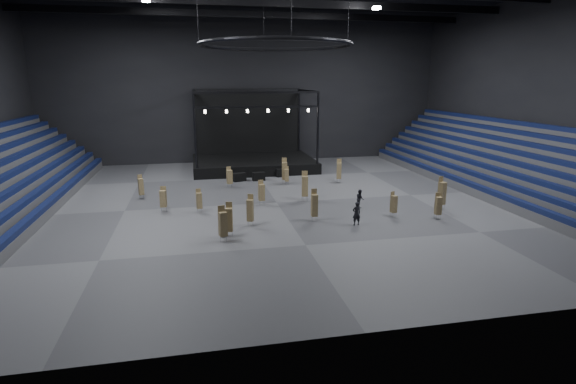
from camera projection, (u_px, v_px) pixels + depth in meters
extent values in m
plane|color=#555558|center=(277.00, 203.00, 38.76)|extent=(50.00, 50.00, 0.00)
cube|color=black|center=(247.00, 90.00, 56.51)|extent=(50.00, 0.20, 18.00)
cube|color=black|center=(376.00, 117.00, 16.62)|extent=(50.00, 0.20, 18.00)
cube|color=black|center=(542.00, 94.00, 41.46)|extent=(0.20, 42.00, 18.00)
cube|color=#4E4E51|center=(3.00, 213.00, 34.48)|extent=(7.20, 40.00, 0.75)
cube|color=#0E163E|center=(48.00, 203.00, 34.98)|extent=(0.59, 40.00, 0.40)
cube|color=#0E163E|center=(34.00, 195.00, 34.62)|extent=(0.59, 40.00, 0.40)
cube|color=#0E163E|center=(20.00, 186.00, 34.26)|extent=(0.59, 40.00, 0.40)
cube|color=#0E163E|center=(6.00, 177.00, 33.91)|extent=(0.59, 40.00, 0.40)
cube|color=#4E4E51|center=(497.00, 187.00, 42.86)|extent=(7.20, 40.00, 0.75)
cube|color=#0E163E|center=(466.00, 182.00, 42.08)|extent=(0.59, 40.00, 0.40)
cube|color=#4E4E51|center=(501.00, 183.00, 42.86)|extent=(6.30, 40.00, 1.50)
cube|color=#0E163E|center=(476.00, 174.00, 42.07)|extent=(0.59, 40.00, 0.40)
cube|color=#4E4E51|center=(506.00, 179.00, 42.86)|extent=(5.40, 40.00, 2.25)
cube|color=#0E163E|center=(485.00, 166.00, 42.07)|extent=(0.59, 40.00, 0.40)
cube|color=#4E4E51|center=(511.00, 175.00, 42.85)|extent=(4.50, 40.00, 3.00)
cube|color=#0E163E|center=(495.00, 158.00, 42.06)|extent=(0.59, 40.00, 0.40)
cube|color=#4E4E51|center=(515.00, 171.00, 42.85)|extent=(3.60, 40.00, 3.75)
cube|color=#0E163E|center=(504.00, 149.00, 42.05)|extent=(0.59, 40.00, 0.40)
cube|color=#4E4E51|center=(520.00, 166.00, 42.85)|extent=(2.70, 40.00, 4.50)
cube|color=#0E163E|center=(513.00, 141.00, 42.05)|extent=(0.59, 40.00, 0.40)
cube|color=#4E4E51|center=(524.00, 162.00, 42.84)|extent=(1.80, 40.00, 5.25)
cube|color=#0E163E|center=(523.00, 133.00, 42.04)|extent=(0.59, 40.00, 0.40)
cube|color=#4E4E51|center=(529.00, 158.00, 42.84)|extent=(0.90, 40.00, 6.00)
cube|color=#0E163E|center=(532.00, 125.00, 42.03)|extent=(0.59, 40.00, 0.40)
cube|color=black|center=(253.00, 164.00, 53.34)|extent=(14.00, 10.00, 1.20)
cube|color=black|center=(248.00, 121.00, 56.77)|extent=(13.30, 0.30, 8.00)
cylinder|color=black|center=(195.00, 131.00, 46.58)|extent=(0.24, 0.24, 7.80)
cylinder|color=black|center=(195.00, 123.00, 55.32)|extent=(0.24, 0.24, 7.80)
cylinder|color=black|center=(318.00, 129.00, 49.16)|extent=(0.24, 0.24, 7.80)
cylinder|color=black|center=(299.00, 121.00, 57.90)|extent=(0.24, 0.24, 7.80)
cube|color=black|center=(258.00, 92.00, 46.92)|extent=(13.40, 0.25, 0.25)
cube|color=black|center=(247.00, 90.00, 55.66)|extent=(13.40, 0.25, 0.25)
cube|color=black|center=(258.00, 107.00, 47.29)|extent=(13.40, 0.20, 0.20)
cylinder|color=white|center=(205.00, 112.00, 46.31)|extent=(0.24, 0.24, 0.35)
cylinder|color=white|center=(226.00, 111.00, 46.74)|extent=(0.24, 0.24, 0.35)
cylinder|color=white|center=(247.00, 111.00, 47.17)|extent=(0.24, 0.24, 0.35)
cylinder|color=white|center=(268.00, 111.00, 47.60)|extent=(0.24, 0.24, 0.35)
cylinder|color=white|center=(288.00, 110.00, 48.03)|extent=(0.24, 0.24, 0.35)
cylinder|color=white|center=(308.00, 110.00, 48.46)|extent=(0.24, 0.24, 0.35)
torus|color=black|center=(276.00, 45.00, 35.59)|extent=(12.30, 12.30, 0.30)
cylinder|color=black|center=(349.00, 13.00, 36.16)|extent=(0.04, 0.04, 5.00)
cylinder|color=black|center=(264.00, 21.00, 40.68)|extent=(0.04, 0.04, 5.00)
cylinder|color=black|center=(197.00, 9.00, 33.81)|extent=(0.04, 0.04, 5.00)
cube|color=black|center=(262.00, 2.00, 41.21)|extent=(49.00, 0.35, 0.70)
cube|color=black|center=(251.00, 14.00, 48.81)|extent=(49.00, 0.35, 0.70)
cube|color=white|center=(146.00, 0.00, 36.55)|extent=(0.60, 0.60, 0.25)
cube|color=white|center=(377.00, 8.00, 40.47)|extent=(0.60, 0.60, 0.25)
cube|color=black|center=(239.00, 177.00, 46.79)|extent=(1.45, 1.05, 0.87)
cube|color=black|center=(259.00, 176.00, 47.12)|extent=(1.35, 0.76, 0.87)
cube|color=black|center=(282.00, 173.00, 49.02)|extent=(1.43, 0.94, 0.88)
cylinder|color=silver|center=(260.00, 203.00, 37.78)|extent=(0.03, 0.03, 0.39)
cylinder|color=silver|center=(259.00, 202.00, 38.13)|extent=(0.03, 0.03, 0.39)
cylinder|color=silver|center=(264.00, 203.00, 37.86)|extent=(0.03, 0.03, 0.39)
cylinder|color=silver|center=(264.00, 202.00, 38.21)|extent=(0.03, 0.03, 0.39)
cube|color=tan|center=(262.00, 192.00, 37.78)|extent=(0.53, 0.53, 1.40)
cube|color=tan|center=(261.00, 184.00, 37.79)|extent=(0.45, 0.13, 0.77)
cylinder|color=silver|center=(338.00, 181.00, 46.07)|extent=(0.03, 0.03, 0.40)
cylinder|color=silver|center=(336.00, 180.00, 46.43)|extent=(0.03, 0.03, 0.40)
cylinder|color=silver|center=(341.00, 181.00, 46.14)|extent=(0.03, 0.03, 0.40)
cylinder|color=silver|center=(340.00, 180.00, 46.50)|extent=(0.03, 0.03, 0.40)
cube|color=tan|center=(339.00, 171.00, 46.03)|extent=(0.60, 0.60, 1.64)
cube|color=tan|center=(339.00, 163.00, 46.04)|extent=(0.46, 0.19, 0.90)
cylinder|color=silver|center=(285.00, 183.00, 45.19)|extent=(0.03, 0.03, 0.34)
cylinder|color=silver|center=(285.00, 183.00, 45.50)|extent=(0.03, 0.03, 0.34)
cylinder|color=silver|center=(289.00, 183.00, 45.25)|extent=(0.03, 0.03, 0.34)
cylinder|color=silver|center=(288.00, 182.00, 45.56)|extent=(0.03, 0.03, 0.34)
cube|color=tan|center=(287.00, 175.00, 45.18)|extent=(0.46, 0.46, 1.23)
cube|color=tan|center=(287.00, 169.00, 45.21)|extent=(0.40, 0.11, 0.68)
cylinder|color=silver|center=(221.00, 240.00, 29.18)|extent=(0.03, 0.03, 0.40)
cylinder|color=silver|center=(220.00, 238.00, 29.54)|extent=(0.03, 0.03, 0.40)
cylinder|color=silver|center=(227.00, 239.00, 29.25)|extent=(0.03, 0.03, 0.40)
cylinder|color=silver|center=(226.00, 237.00, 29.61)|extent=(0.03, 0.03, 0.40)
cube|color=tan|center=(223.00, 224.00, 29.15)|extent=(0.60, 0.60, 1.62)
cube|color=tan|center=(221.00, 212.00, 29.14)|extent=(0.46, 0.19, 0.89)
cylinder|color=silver|center=(227.00, 235.00, 30.15)|extent=(0.03, 0.03, 0.38)
cylinder|color=silver|center=(227.00, 233.00, 30.50)|extent=(0.03, 0.03, 0.38)
cylinder|color=silver|center=(233.00, 234.00, 30.22)|extent=(0.03, 0.03, 0.38)
cylinder|color=silver|center=(232.00, 233.00, 30.57)|extent=(0.03, 0.03, 0.38)
cube|color=tan|center=(229.00, 220.00, 30.12)|extent=(0.53, 0.53, 1.61)
cube|color=tan|center=(229.00, 208.00, 30.12)|extent=(0.44, 0.13, 0.89)
cylinder|color=silver|center=(198.00, 211.00, 35.66)|extent=(0.03, 0.03, 0.34)
cylinder|color=silver|center=(198.00, 210.00, 35.97)|extent=(0.03, 0.03, 0.34)
cylinder|color=silver|center=(202.00, 211.00, 35.73)|extent=(0.03, 0.03, 0.34)
cylinder|color=silver|center=(202.00, 210.00, 36.03)|extent=(0.03, 0.03, 0.34)
cube|color=tan|center=(199.00, 201.00, 35.65)|extent=(0.49, 0.49, 1.28)
cube|color=tan|center=(198.00, 193.00, 35.66)|extent=(0.40, 0.13, 0.71)
cylinder|color=silver|center=(313.00, 219.00, 33.50)|extent=(0.03, 0.03, 0.37)
cylinder|color=silver|center=(311.00, 218.00, 33.84)|extent=(0.03, 0.03, 0.37)
cylinder|color=silver|center=(317.00, 219.00, 33.57)|extent=(0.03, 0.03, 0.37)
cylinder|color=silver|center=(316.00, 218.00, 33.91)|extent=(0.03, 0.03, 0.37)
cube|color=tan|center=(314.00, 205.00, 33.46)|extent=(0.45, 0.45, 1.67)
cube|color=tan|center=(314.00, 195.00, 33.44)|extent=(0.43, 0.06, 0.92)
cylinder|color=silver|center=(221.00, 235.00, 30.13)|extent=(0.03, 0.03, 0.34)
cylinder|color=silver|center=(221.00, 234.00, 30.44)|extent=(0.03, 0.03, 0.34)
cylinder|color=silver|center=(226.00, 235.00, 30.19)|extent=(0.03, 0.03, 0.34)
cylinder|color=silver|center=(226.00, 233.00, 30.50)|extent=(0.03, 0.03, 0.34)
cube|color=tan|center=(223.00, 223.00, 30.12)|extent=(0.49, 0.49, 1.24)
cube|color=tan|center=(222.00, 214.00, 30.14)|extent=(0.40, 0.13, 0.68)
cylinder|color=silver|center=(161.00, 210.00, 35.87)|extent=(0.03, 0.03, 0.40)
cylinder|color=silver|center=(162.00, 209.00, 36.23)|extent=(0.03, 0.03, 0.40)
cylinder|color=silver|center=(166.00, 210.00, 35.95)|extent=(0.03, 0.03, 0.40)
cylinder|color=silver|center=(167.00, 208.00, 36.31)|extent=(0.03, 0.03, 0.40)
cube|color=tan|center=(163.00, 199.00, 35.88)|extent=(0.55, 0.55, 1.34)
cube|color=tan|center=(163.00, 191.00, 35.92)|extent=(0.47, 0.13, 0.74)
cylinder|color=silver|center=(436.00, 217.00, 34.00)|extent=(0.03, 0.03, 0.36)
cylinder|color=silver|center=(434.00, 216.00, 34.32)|extent=(0.03, 0.03, 0.36)
cylinder|color=silver|center=(441.00, 217.00, 34.06)|extent=(0.03, 0.03, 0.36)
cylinder|color=silver|center=(438.00, 216.00, 34.39)|extent=(0.03, 0.03, 0.36)
cube|color=tan|center=(438.00, 206.00, 33.98)|extent=(0.46, 0.46, 1.36)
cube|color=tan|center=(438.00, 197.00, 34.00)|extent=(0.42, 0.08, 0.75)
cylinder|color=silver|center=(283.00, 182.00, 45.56)|extent=(0.03, 0.03, 0.42)
cylinder|color=silver|center=(282.00, 181.00, 45.94)|extent=(0.03, 0.03, 0.42)
cylinder|color=silver|center=(287.00, 182.00, 45.64)|extent=(0.03, 0.03, 0.42)
cylinder|color=silver|center=(286.00, 181.00, 46.02)|extent=(0.03, 0.03, 0.42)
cube|color=tan|center=(285.00, 171.00, 45.52)|extent=(0.56, 0.56, 1.78)
cube|color=tan|center=(284.00, 162.00, 45.52)|extent=(0.49, 0.11, 0.98)
cylinder|color=silver|center=(392.00, 215.00, 34.58)|extent=(0.03, 0.03, 0.34)
cylinder|color=silver|center=(390.00, 214.00, 34.88)|extent=(0.03, 0.03, 0.34)
cylinder|color=silver|center=(396.00, 215.00, 34.64)|extent=(0.03, 0.03, 0.34)
cylinder|color=silver|center=(394.00, 214.00, 34.95)|extent=(0.03, 0.03, 0.34)
cube|color=tan|center=(394.00, 204.00, 34.56)|extent=(0.54, 0.54, 1.33)
cube|color=tan|center=(392.00, 196.00, 34.54)|extent=(0.38, 0.21, 0.73)
cylinder|color=silver|center=(440.00, 208.00, 36.46)|extent=(0.03, 0.03, 0.42)
cylinder|color=silver|center=(437.00, 206.00, 36.83)|extent=(0.03, 0.03, 0.42)
cylinder|color=silver|center=(444.00, 207.00, 36.53)|extent=(0.03, 0.03, 0.42)
cylinder|color=silver|center=(442.00, 206.00, 36.91)|extent=(0.03, 0.03, 0.42)
cube|color=tan|center=(442.00, 193.00, 36.41)|extent=(0.64, 0.64, 1.85)
cube|color=tan|center=(441.00, 183.00, 36.36)|extent=(0.47, 0.22, 1.02)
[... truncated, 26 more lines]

